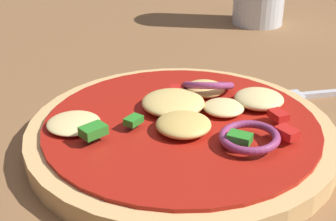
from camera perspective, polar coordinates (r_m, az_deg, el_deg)
The scene contains 3 objects.
dining_table at distance 0.42m, azimuth 1.71°, elevation -3.34°, with size 1.47×1.03×0.04m.
pizza at distance 0.37m, azimuth 1.78°, elevation -2.38°, with size 0.24×0.24×0.04m.
fork at distance 0.47m, azimuth 18.77°, elevation 1.98°, with size 0.17×0.07×0.01m.
Camera 1 is at (-0.19, -0.30, 0.23)m, focal length 50.65 mm.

